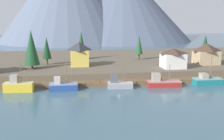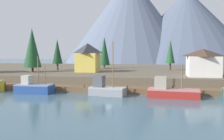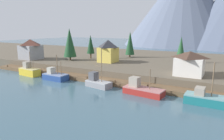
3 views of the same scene
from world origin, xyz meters
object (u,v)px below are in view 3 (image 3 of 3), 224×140
(house_grey, at_px, (31,49))
(house_yellow, at_px, (108,51))
(fishing_boat_grey, at_px, (98,82))
(conifer_near_left, at_px, (130,43))
(conifer_mid_right, at_px, (70,43))
(fishing_boat_teal, at_px, (206,99))
(conifer_near_right, at_px, (181,47))
(conifer_back_right, at_px, (91,44))
(fishing_boat_yellow, at_px, (29,71))
(fishing_boat_blue, at_px, (55,76))
(house_white, at_px, (190,63))
(fishing_boat_red, at_px, (142,90))

(house_grey, bearing_deg, house_yellow, 16.50)
(fishing_boat_grey, height_order, house_yellow, house_yellow)
(conifer_near_left, relative_size, conifer_mid_right, 0.89)
(fishing_boat_teal, bearing_deg, conifer_near_right, 110.56)
(house_grey, xyz_separation_m, conifer_back_right, (17.52, 12.14, 1.54))
(fishing_boat_grey, bearing_deg, conifer_near_right, 76.06)
(fishing_boat_yellow, relative_size, fishing_boat_blue, 1.03)
(fishing_boat_teal, height_order, house_white, house_white)
(fishing_boat_blue, xyz_separation_m, house_yellow, (4.84, 19.06, 5.18))
(fishing_boat_yellow, xyz_separation_m, house_yellow, (15.04, 18.93, 4.86))
(fishing_boat_yellow, height_order, conifer_near_right, conifer_near_right)
(house_yellow, bearing_deg, fishing_boat_yellow, -128.47)
(fishing_boat_red, height_order, house_grey, house_grey)
(fishing_boat_yellow, distance_m, fishing_boat_grey, 23.67)
(conifer_near_right, distance_m, conifer_back_right, 31.24)
(conifer_near_right, relative_size, conifer_mid_right, 0.76)
(fishing_boat_red, xyz_separation_m, conifer_near_left, (-18.35, 33.36, 6.86))
(fishing_boat_teal, xyz_separation_m, conifer_mid_right, (-45.03, 16.03, 7.54))
(conifer_mid_right, bearing_deg, fishing_boat_yellow, -95.47)
(conifer_near_right, bearing_deg, fishing_boat_yellow, -141.03)
(fishing_boat_blue, height_order, house_yellow, house_yellow)
(fishing_boat_grey, bearing_deg, conifer_back_right, 137.21)
(fishing_boat_grey, bearing_deg, fishing_boat_teal, 9.03)
(conifer_near_left, distance_m, conifer_near_right, 19.95)
(house_white, relative_size, house_yellow, 0.90)
(fishing_boat_grey, relative_size, house_grey, 1.30)
(fishing_boat_yellow, distance_m, fishing_boat_teal, 46.56)
(house_yellow, distance_m, conifer_near_right, 23.20)
(conifer_near_left, bearing_deg, fishing_boat_red, -61.18)
(fishing_boat_blue, bearing_deg, fishing_boat_grey, 0.13)
(fishing_boat_blue, relative_size, house_grey, 0.94)
(house_grey, bearing_deg, conifer_mid_right, 20.27)
(house_grey, bearing_deg, house_white, 0.73)
(fishing_boat_yellow, relative_size, house_yellow, 0.95)
(house_yellow, height_order, conifer_back_right, conifer_back_right)
(fishing_boat_red, relative_size, conifer_mid_right, 0.77)
(conifer_near_left, bearing_deg, fishing_boat_blue, -100.47)
(fishing_boat_grey, height_order, conifer_back_right, conifer_back_right)
(fishing_boat_yellow, xyz_separation_m, conifer_mid_right, (1.53, 15.94, 7.24))
(house_yellow, relative_size, conifer_near_left, 0.74)
(house_white, bearing_deg, fishing_boat_red, -120.22)
(conifer_near_left, bearing_deg, conifer_near_right, -11.45)
(fishing_boat_red, bearing_deg, house_yellow, 140.82)
(fishing_boat_blue, distance_m, house_grey, 25.54)
(conifer_near_right, height_order, conifer_mid_right, conifer_mid_right)
(fishing_boat_yellow, height_order, house_yellow, house_yellow)
(house_white, bearing_deg, house_grey, -179.27)
(fishing_boat_yellow, relative_size, conifer_near_left, 0.71)
(fishing_boat_teal, xyz_separation_m, conifer_near_left, (-30.23, 33.08, 6.84))
(fishing_boat_yellow, relative_size, conifer_mid_right, 0.63)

